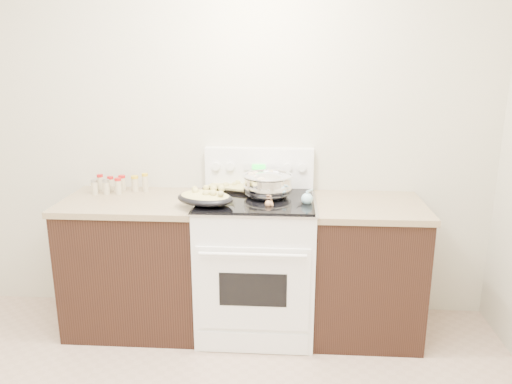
{
  "coord_description": "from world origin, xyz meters",
  "views": [
    {
      "loc": [
        0.55,
        -1.71,
        1.85
      ],
      "look_at": [
        0.35,
        1.37,
        1.0
      ],
      "focal_mm": 35.0,
      "sensor_mm": 36.0,
      "label": 1
    }
  ],
  "objects": [
    {
      "name": "room_shell",
      "position": [
        0.0,
        0.0,
        1.7
      ],
      "size": [
        4.1,
        3.6,
        2.75
      ],
      "color": "beige",
      "rests_on": "ground"
    },
    {
      "name": "baking_sheet",
      "position": [
        0.2,
        1.66,
        0.96
      ],
      "size": [
        0.48,
        0.4,
        0.06
      ],
      "color": "black",
      "rests_on": "kitchen_range"
    },
    {
      "name": "blue_ladle",
      "position": [
        0.68,
        1.34,
        0.97
      ],
      "size": [
        0.09,
        0.26,
        0.09
      ],
      "color": "#8EC4D5",
      "rests_on": "kitchen_range"
    },
    {
      "name": "mixing_bowl",
      "position": [
        0.42,
        1.46,
        1.02
      ],
      "size": [
        0.39,
        0.39,
        0.2
      ],
      "color": "silver",
      "rests_on": "kitchen_range"
    },
    {
      "name": "counter_left",
      "position": [
        -0.48,
        1.43,
        0.46
      ],
      "size": [
        0.93,
        0.67,
        0.92
      ],
      "color": "black",
      "rests_on": "ground"
    },
    {
      "name": "spice_jars",
      "position": [
        -0.64,
        1.6,
        0.98
      ],
      "size": [
        0.37,
        0.15,
        0.13
      ],
      "color": "#BFB28C",
      "rests_on": "counter_left"
    },
    {
      "name": "wooden_spoon",
      "position": [
        0.44,
        1.3,
        0.95
      ],
      "size": [
        0.06,
        0.26,
        0.04
      ],
      "color": "#B57E52",
      "rests_on": "kitchen_range"
    },
    {
      "name": "kitchen_range",
      "position": [
        0.35,
        1.42,
        0.49
      ],
      "size": [
        0.78,
        0.73,
        1.22
      ],
      "color": "white",
      "rests_on": "ground"
    },
    {
      "name": "roasting_pan",
      "position": [
        0.04,
        1.26,
        0.99
      ],
      "size": [
        0.43,
        0.37,
        0.11
      ],
      "color": "black",
      "rests_on": "kitchen_range"
    },
    {
      "name": "counter_right",
      "position": [
        1.08,
        1.43,
        0.46
      ],
      "size": [
        0.73,
        0.67,
        0.92
      ],
      "color": "black",
      "rests_on": "ground"
    }
  ]
}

